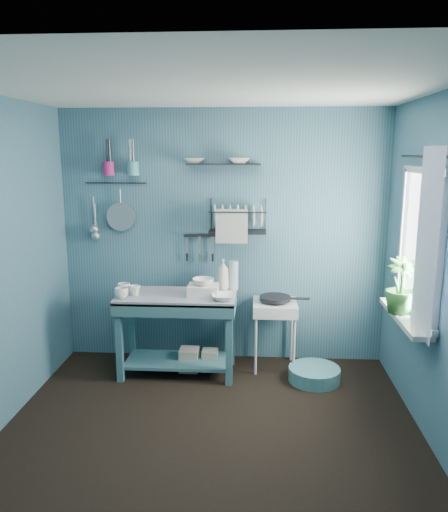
# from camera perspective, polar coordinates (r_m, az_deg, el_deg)

# --- Properties ---
(floor) EXTENTS (3.20, 3.20, 0.00)m
(floor) POSITION_cam_1_polar(r_m,az_deg,el_deg) (3.98, -1.62, -19.80)
(floor) COLOR black
(floor) RESTS_ON ground
(ceiling) EXTENTS (3.20, 3.20, 0.00)m
(ceiling) POSITION_cam_1_polar(r_m,az_deg,el_deg) (3.41, -1.87, 18.80)
(ceiling) COLOR silver
(ceiling) RESTS_ON ground
(wall_back) EXTENTS (3.20, 0.00, 3.20)m
(wall_back) POSITION_cam_1_polar(r_m,az_deg,el_deg) (4.95, -0.08, 2.11)
(wall_back) COLOR #345C6C
(wall_back) RESTS_ON ground
(wall_front) EXTENTS (3.20, 0.00, 3.20)m
(wall_front) POSITION_cam_1_polar(r_m,az_deg,el_deg) (2.07, -5.76, -11.94)
(wall_front) COLOR #345C6C
(wall_front) RESTS_ON ground
(wall_right) EXTENTS (0.00, 3.00, 3.00)m
(wall_right) POSITION_cam_1_polar(r_m,az_deg,el_deg) (3.70, 23.79, -2.25)
(wall_right) COLOR #345C6C
(wall_right) RESTS_ON ground
(work_counter) EXTENTS (1.18, 0.73, 0.78)m
(work_counter) POSITION_cam_1_polar(r_m,az_deg,el_deg) (4.81, -5.32, -8.85)
(work_counter) COLOR #33646C
(work_counter) RESTS_ON floor
(mug_left) EXTENTS (0.12, 0.12, 0.10)m
(mug_left) POSITION_cam_1_polar(r_m,az_deg,el_deg) (4.63, -11.63, -4.17)
(mug_left) COLOR white
(mug_left) RESTS_ON work_counter
(mug_mid) EXTENTS (0.14, 0.14, 0.09)m
(mug_mid) POSITION_cam_1_polar(r_m,az_deg,el_deg) (4.70, -10.13, -3.90)
(mug_mid) COLOR white
(mug_mid) RESTS_ON work_counter
(mug_right) EXTENTS (0.17, 0.17, 0.10)m
(mug_right) POSITION_cam_1_polar(r_m,az_deg,el_deg) (4.78, -11.36, -3.64)
(mug_right) COLOR white
(mug_right) RESTS_ON work_counter
(wash_tub) EXTENTS (0.28, 0.22, 0.10)m
(wash_tub) POSITION_cam_1_polar(r_m,az_deg,el_deg) (4.62, -2.40, -3.92)
(wash_tub) COLOR silver
(wash_tub) RESTS_ON work_counter
(tub_bowl) EXTENTS (0.20, 0.19, 0.06)m
(tub_bowl) POSITION_cam_1_polar(r_m,az_deg,el_deg) (4.60, -2.41, -2.96)
(tub_bowl) COLOR white
(tub_bowl) RESTS_ON wash_tub
(soap_bottle) EXTENTS (0.12, 0.12, 0.30)m
(soap_bottle) POSITION_cam_1_polar(r_m,az_deg,el_deg) (4.80, -0.11, -2.11)
(soap_bottle) COLOR silver
(soap_bottle) RESTS_ON work_counter
(water_bottle) EXTENTS (0.09, 0.09, 0.28)m
(water_bottle) POSITION_cam_1_polar(r_m,az_deg,el_deg) (4.81, 1.10, -2.18)
(water_bottle) COLOR #B1BFC5
(water_bottle) RESTS_ON work_counter
(counter_bowl) EXTENTS (0.22, 0.22, 0.05)m
(counter_bowl) POSITION_cam_1_polar(r_m,az_deg,el_deg) (4.49, -0.02, -4.71)
(counter_bowl) COLOR white
(counter_bowl) RESTS_ON work_counter
(hotplate_stand) EXTENTS (0.43, 0.43, 0.67)m
(hotplate_stand) POSITION_cam_1_polar(r_m,az_deg,el_deg) (4.95, 5.77, -8.95)
(hotplate_stand) COLOR silver
(hotplate_stand) RESTS_ON floor
(frying_pan) EXTENTS (0.30, 0.30, 0.03)m
(frying_pan) POSITION_cam_1_polar(r_m,az_deg,el_deg) (4.83, 5.86, -4.81)
(frying_pan) COLOR black
(frying_pan) RESTS_ON hotplate_stand
(knife_strip) EXTENTS (0.32, 0.07, 0.03)m
(knife_strip) POSITION_cam_1_polar(r_m,az_deg,el_deg) (4.94, -2.79, 2.37)
(knife_strip) COLOR black
(knife_strip) RESTS_ON wall_back
(dish_rack) EXTENTS (0.56, 0.25, 0.32)m
(dish_rack) POSITION_cam_1_polar(r_m,az_deg,el_deg) (4.78, 1.56, 4.59)
(dish_rack) COLOR black
(dish_rack) RESTS_ON wall_back
(upper_shelf) EXTENTS (0.71, 0.22, 0.02)m
(upper_shelf) POSITION_cam_1_polar(r_m,az_deg,el_deg) (4.78, -0.06, 10.44)
(upper_shelf) COLOR black
(upper_shelf) RESTS_ON wall_back
(shelf_bowl_left) EXTENTS (0.21, 0.21, 0.05)m
(shelf_bowl_left) POSITION_cam_1_polar(r_m,az_deg,el_deg) (4.81, -3.44, 11.07)
(shelf_bowl_left) COLOR white
(shelf_bowl_left) RESTS_ON upper_shelf
(shelf_bowl_right) EXTENTS (0.22, 0.22, 0.05)m
(shelf_bowl_right) POSITION_cam_1_polar(r_m,az_deg,el_deg) (4.77, 1.72, 11.15)
(shelf_bowl_right) COLOR white
(shelf_bowl_right) RESTS_ON upper_shelf
(utensil_cup_magenta) EXTENTS (0.11, 0.11, 0.13)m
(utensil_cup_magenta) POSITION_cam_1_polar(r_m,az_deg,el_deg) (5.00, -13.07, 9.72)
(utensil_cup_magenta) COLOR #9E1D5C
(utensil_cup_magenta) RESTS_ON wall_back
(utensil_cup_teal) EXTENTS (0.11, 0.11, 0.13)m
(utensil_cup_teal) POSITION_cam_1_polar(r_m,az_deg,el_deg) (4.94, -10.36, 9.80)
(utensil_cup_teal) COLOR teal
(utensil_cup_teal) RESTS_ON wall_back
(colander) EXTENTS (0.28, 0.03, 0.28)m
(colander) POSITION_cam_1_polar(r_m,az_deg,el_deg) (5.04, -11.72, 4.42)
(colander) COLOR #A3A6AB
(colander) RESTS_ON wall_back
(ladle_outer) EXTENTS (0.01, 0.01, 0.30)m
(ladle_outer) POSITION_cam_1_polar(r_m,az_deg,el_deg) (5.13, -14.63, 4.90)
(ladle_outer) COLOR #A3A6AB
(ladle_outer) RESTS_ON wall_back
(ladle_inner) EXTENTS (0.01, 0.01, 0.30)m
(ladle_inner) POSITION_cam_1_polar(r_m,az_deg,el_deg) (5.13, -14.48, 4.15)
(ladle_inner) COLOR #A3A6AB
(ladle_inner) RESTS_ON wall_back
(hook_rail) EXTENTS (0.60, 0.01, 0.01)m
(hook_rail) POSITION_cam_1_polar(r_m,az_deg,el_deg) (5.04, -12.26, 8.16)
(hook_rail) COLOR black
(hook_rail) RESTS_ON wall_back
(window_glass) EXTENTS (0.00, 1.10, 1.10)m
(window_glass) POSITION_cam_1_polar(r_m,az_deg,el_deg) (4.08, 21.66, 1.32)
(window_glass) COLOR white
(window_glass) RESTS_ON wall_right
(windowsill) EXTENTS (0.16, 0.95, 0.04)m
(windowsill) POSITION_cam_1_polar(r_m,az_deg,el_deg) (4.20, 19.93, -6.61)
(windowsill) COLOR silver
(windowsill) RESTS_ON wall_right
(curtain) EXTENTS (0.00, 1.35, 1.35)m
(curtain) POSITION_cam_1_polar(r_m,az_deg,el_deg) (3.77, 22.14, 1.25)
(curtain) COLOR white
(curtain) RESTS_ON wall_right
(curtain_rod) EXTENTS (0.02, 1.05, 0.02)m
(curtain_rod) POSITION_cam_1_polar(r_m,az_deg,el_deg) (4.01, 21.75, 10.50)
(curtain_rod) COLOR black
(curtain_rod) RESTS_ON wall_right
(potted_plant) EXTENTS (0.29, 0.29, 0.44)m
(potted_plant) POSITION_cam_1_polar(r_m,az_deg,el_deg) (4.17, 19.57, -3.23)
(potted_plant) COLOR #2F6E2C
(potted_plant) RESTS_ON windowsill
(storage_tin_large) EXTENTS (0.18, 0.18, 0.22)m
(storage_tin_large) POSITION_cam_1_polar(r_m,az_deg,el_deg) (4.95, -4.00, -11.73)
(storage_tin_large) COLOR gray
(storage_tin_large) RESTS_ON floor
(storage_tin_small) EXTENTS (0.15, 0.15, 0.20)m
(storage_tin_small) POSITION_cam_1_polar(r_m,az_deg,el_deg) (4.96, -1.61, -11.78)
(storage_tin_small) COLOR gray
(storage_tin_small) RESTS_ON floor
(floor_basin) EXTENTS (0.48, 0.48, 0.13)m
(floor_basin) POSITION_cam_1_polar(r_m,az_deg,el_deg) (4.82, 10.27, -13.16)
(floor_basin) COLOR teal
(floor_basin) RESTS_ON floor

